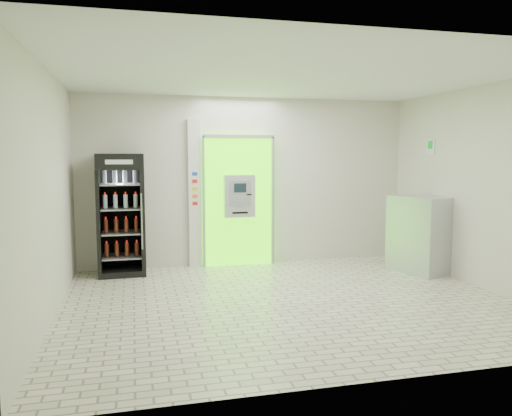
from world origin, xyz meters
name	(u,v)px	position (x,y,z in m)	size (l,w,h in m)	color
ground	(289,301)	(0.00, 0.00, 0.00)	(6.00, 6.00, 0.00)	beige
room_shell	(290,165)	(0.00, 0.00, 1.84)	(6.00, 6.00, 6.00)	silver
atm_assembly	(238,200)	(-0.20, 2.41, 1.17)	(1.30, 0.24, 2.33)	#4AF400
pillar	(195,194)	(-0.98, 2.45, 1.30)	(0.22, 0.11, 2.60)	silver
beverage_cooler	(121,217)	(-2.23, 2.17, 0.96)	(0.76, 0.72, 2.00)	black
steel_cabinet	(420,234)	(2.67, 1.12, 0.64)	(0.91, 1.11, 1.28)	#B5B7BD
exit_sign	(431,146)	(2.99, 1.40, 2.12)	(0.02, 0.22, 0.26)	white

